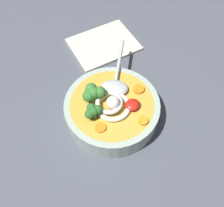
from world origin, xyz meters
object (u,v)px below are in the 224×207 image
Objects in this scene: folded_napkin at (104,44)px; soup_bowl at (112,110)px; soup_spoon at (115,83)px; noodle_pile at (111,103)px.

soup_bowl is at bearing 65.65° from folded_napkin.
noodle_pile is at bearing 179.48° from soup_spoon.
noodle_pile is 0.54× the size of soup_spoon.
noodle_pile reaches higher than soup_bowl.
soup_bowl is 3.63cm from noodle_pile.
folded_napkin is (-10.02, -21.60, -5.86)cm from noodle_pile.
soup_bowl is 2.50× the size of noodle_pile.
soup_bowl is at bearing -180.00° from soup_spoon.
soup_spoon is 0.88× the size of folded_napkin.
noodle_pile reaches higher than folded_napkin.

